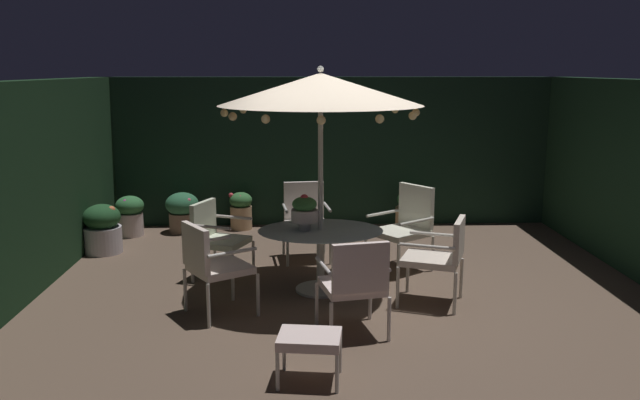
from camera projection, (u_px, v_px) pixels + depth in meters
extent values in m
cube|color=brown|center=(348.00, 298.00, 7.21)|extent=(7.51, 7.52, 0.02)
cube|color=#172E20|center=(332.00, 151.00, 10.51)|extent=(7.51, 0.30, 2.36)
cube|color=#17311A|center=(8.00, 195.00, 6.86)|extent=(0.30, 7.52, 2.36)
cylinder|color=silver|center=(321.00, 289.00, 7.44)|extent=(0.57, 0.57, 0.03)
cylinder|color=silver|center=(321.00, 261.00, 7.37)|extent=(0.09, 0.09, 0.69)
ellipsoid|color=#99ABA9|center=(321.00, 230.00, 7.30)|extent=(1.41, 1.15, 0.03)
cylinder|color=silver|center=(321.00, 195.00, 7.22)|extent=(0.06, 0.06, 2.22)
cone|color=beige|center=(321.00, 89.00, 6.99)|extent=(2.23, 2.23, 0.35)
sphere|color=silver|center=(321.00, 69.00, 6.95)|extent=(0.07, 0.07, 0.07)
sphere|color=#F9DB8C|center=(416.00, 113.00, 7.08)|extent=(0.09, 0.09, 0.09)
sphere|color=#F9DB8C|center=(395.00, 110.00, 7.60)|extent=(0.09, 0.09, 0.09)
sphere|color=#F9DB8C|center=(361.00, 108.00, 7.94)|extent=(0.09, 0.09, 0.09)
sphere|color=#F9DB8C|center=(318.00, 107.00, 8.06)|extent=(0.09, 0.09, 0.09)
sphere|color=#F9DB8C|center=(274.00, 108.00, 7.90)|extent=(0.09, 0.09, 0.09)
sphere|color=#F9DB8C|center=(243.00, 110.00, 7.55)|extent=(0.09, 0.09, 0.09)
sphere|color=#F9DB8C|center=(224.00, 113.00, 7.02)|extent=(0.09, 0.09, 0.09)
sphere|color=#F9DB8C|center=(233.00, 116.00, 6.49)|extent=(0.09, 0.09, 0.09)
sphere|color=#F9DB8C|center=(266.00, 119.00, 6.16)|extent=(0.09, 0.09, 0.09)
sphere|color=#F9DB8C|center=(321.00, 120.00, 6.02)|extent=(0.09, 0.09, 0.09)
sphere|color=#F9DB8C|center=(380.00, 119.00, 6.18)|extent=(0.09, 0.09, 0.09)
sphere|color=#F9DB8C|center=(413.00, 116.00, 6.59)|extent=(0.09, 0.09, 0.09)
cylinder|color=beige|center=(305.00, 226.00, 7.26)|extent=(0.13, 0.13, 0.09)
cylinder|color=beige|center=(304.00, 216.00, 7.24)|extent=(0.30, 0.30, 0.14)
ellipsoid|color=#377339|center=(304.00, 204.00, 7.21)|extent=(0.28, 0.28, 0.17)
sphere|color=#D03841|center=(304.00, 199.00, 7.20)|extent=(0.10, 0.10, 0.10)
cylinder|color=beige|center=(253.00, 258.00, 7.98)|extent=(0.04, 0.04, 0.42)
cylinder|color=beige|center=(233.00, 270.00, 7.49)|extent=(0.04, 0.04, 0.42)
cylinder|color=beige|center=(215.00, 254.00, 8.16)|extent=(0.04, 0.04, 0.42)
cylinder|color=beige|center=(192.00, 265.00, 7.67)|extent=(0.04, 0.04, 0.42)
cube|color=silver|center=(223.00, 242.00, 7.78)|extent=(0.69, 0.69, 0.07)
cube|color=silver|center=(203.00, 219.00, 7.81)|extent=(0.25, 0.50, 0.44)
cylinder|color=beige|center=(233.00, 217.00, 7.98)|extent=(0.49, 0.23, 0.04)
cylinder|color=beige|center=(211.00, 227.00, 7.48)|extent=(0.49, 0.23, 0.04)
cylinder|color=beige|center=(233.00, 281.00, 7.08)|extent=(0.04, 0.04, 0.45)
cylinder|color=beige|center=(258.00, 295.00, 6.63)|extent=(0.04, 0.04, 0.45)
cylinder|color=beige|center=(185.00, 290.00, 6.77)|extent=(0.04, 0.04, 0.45)
cylinder|color=beige|center=(208.00, 306.00, 6.32)|extent=(0.04, 0.04, 0.45)
cube|color=silver|center=(220.00, 268.00, 6.65)|extent=(0.75, 0.75, 0.07)
cube|color=silver|center=(196.00, 248.00, 6.45)|extent=(0.34, 0.48, 0.45)
cylinder|color=beige|center=(208.00, 240.00, 6.83)|extent=(0.46, 0.32, 0.04)
cylinder|color=beige|center=(233.00, 252.00, 6.37)|extent=(0.46, 0.32, 0.04)
cylinder|color=silver|center=(317.00, 303.00, 6.42)|extent=(0.04, 0.04, 0.43)
cylinder|color=silver|center=(370.00, 299.00, 6.54)|extent=(0.04, 0.04, 0.43)
cylinder|color=silver|center=(331.00, 325.00, 5.88)|extent=(0.04, 0.04, 0.43)
cylinder|color=silver|center=(389.00, 320.00, 6.00)|extent=(0.04, 0.04, 0.43)
cube|color=silver|center=(352.00, 286.00, 6.16)|extent=(0.64, 0.65, 0.07)
cube|color=silver|center=(361.00, 268.00, 5.85)|extent=(0.53, 0.17, 0.46)
cylinder|color=silver|center=(324.00, 266.00, 6.05)|extent=(0.15, 0.54, 0.04)
cylinder|color=silver|center=(380.00, 262.00, 6.18)|extent=(0.15, 0.54, 0.04)
cylinder|color=beige|center=(398.00, 288.00, 6.85)|extent=(0.04, 0.04, 0.45)
cylinder|color=beige|center=(408.00, 273.00, 7.34)|extent=(0.04, 0.04, 0.45)
cylinder|color=beige|center=(455.00, 294.00, 6.66)|extent=(0.04, 0.04, 0.45)
cylinder|color=beige|center=(461.00, 278.00, 7.15)|extent=(0.04, 0.04, 0.45)
cube|color=beige|center=(431.00, 260.00, 6.95)|extent=(0.73, 0.69, 0.07)
cube|color=beige|center=(459.00, 239.00, 6.81)|extent=(0.24, 0.50, 0.43)
cylinder|color=beige|center=(427.00, 246.00, 6.66)|extent=(0.55, 0.24, 0.04)
cylinder|color=beige|center=(436.00, 234.00, 7.15)|extent=(0.55, 0.24, 0.04)
cylinder|color=beige|center=(398.00, 262.00, 7.74)|extent=(0.04, 0.04, 0.45)
cylinder|color=beige|center=(365.00, 252.00, 8.19)|extent=(0.04, 0.04, 0.45)
cylinder|color=beige|center=(432.00, 254.00, 8.11)|extent=(0.04, 0.04, 0.45)
cylinder|color=beige|center=(399.00, 244.00, 8.56)|extent=(0.04, 0.04, 0.45)
cube|color=silver|center=(399.00, 233.00, 8.10)|extent=(0.81, 0.80, 0.07)
cube|color=silver|center=(416.00, 206.00, 8.21)|extent=(0.38, 0.48, 0.54)
cylinder|color=beige|center=(417.00, 221.00, 7.83)|extent=(0.48, 0.37, 0.04)
cylinder|color=beige|center=(383.00, 213.00, 8.28)|extent=(0.48, 0.37, 0.04)
cylinder|color=silver|center=(331.00, 248.00, 8.38)|extent=(0.04, 0.04, 0.43)
cylinder|color=silver|center=(288.00, 250.00, 8.30)|extent=(0.04, 0.04, 0.43)
cylinder|color=silver|center=(324.00, 238.00, 8.91)|extent=(0.04, 0.04, 0.43)
cylinder|color=silver|center=(284.00, 239.00, 8.83)|extent=(0.04, 0.04, 0.43)
cube|color=silver|center=(306.00, 225.00, 8.56)|extent=(0.60, 0.59, 0.07)
cube|color=silver|center=(304.00, 200.00, 8.75)|extent=(0.54, 0.12, 0.50)
cylinder|color=silver|center=(327.00, 207.00, 8.55)|extent=(0.10, 0.52, 0.04)
cylinder|color=silver|center=(285.00, 208.00, 8.47)|extent=(0.10, 0.52, 0.04)
cylinder|color=beige|center=(284.00, 352.00, 5.44)|extent=(0.03, 0.03, 0.32)
cylinder|color=beige|center=(340.00, 354.00, 5.40)|extent=(0.03, 0.03, 0.32)
cylinder|color=beige|center=(278.00, 371.00, 5.09)|extent=(0.03, 0.03, 0.32)
cylinder|color=beige|center=(337.00, 374.00, 5.05)|extent=(0.03, 0.03, 0.32)
cube|color=silver|center=(310.00, 339.00, 5.21)|extent=(0.54, 0.45, 0.08)
cylinder|color=tan|center=(411.00, 219.00, 10.12)|extent=(0.49, 0.49, 0.38)
ellipsoid|color=#16451D|center=(412.00, 200.00, 10.06)|extent=(0.45, 0.45, 0.31)
sphere|color=#E25471|center=(423.00, 192.00, 10.08)|extent=(0.06, 0.06, 0.06)
sphere|color=#D34678|center=(405.00, 194.00, 10.13)|extent=(0.11, 0.11, 0.11)
sphere|color=#E24B78|center=(410.00, 198.00, 9.96)|extent=(0.09, 0.09, 0.09)
cylinder|color=silver|center=(103.00, 240.00, 8.94)|extent=(0.51, 0.51, 0.36)
ellipsoid|color=#1E4624|center=(102.00, 217.00, 8.87)|extent=(0.50, 0.50, 0.35)
sphere|color=#E67747|center=(111.00, 210.00, 8.83)|extent=(0.10, 0.10, 0.10)
sphere|color=orange|center=(95.00, 212.00, 8.99)|extent=(0.08, 0.08, 0.08)
sphere|color=orange|center=(93.00, 215.00, 8.74)|extent=(0.10, 0.10, 0.10)
cylinder|color=tan|center=(306.00, 219.00, 10.23)|extent=(0.34, 0.34, 0.32)
ellipsoid|color=#2C733A|center=(306.00, 203.00, 10.18)|extent=(0.39, 0.39, 0.27)
sphere|color=orange|center=(312.00, 198.00, 10.15)|extent=(0.07, 0.07, 0.07)
sphere|color=orange|center=(306.00, 201.00, 10.27)|extent=(0.11, 0.11, 0.11)
sphere|color=orange|center=(299.00, 199.00, 10.24)|extent=(0.11, 0.11, 0.11)
sphere|color=orange|center=(301.00, 202.00, 10.08)|extent=(0.09, 0.09, 0.09)
sphere|color=#E57F43|center=(308.00, 199.00, 10.01)|extent=(0.07, 0.07, 0.07)
cylinder|color=tan|center=(241.00, 218.00, 10.27)|extent=(0.34, 0.34, 0.36)
ellipsoid|color=#356B37|center=(241.00, 200.00, 10.21)|extent=(0.36, 0.36, 0.25)
sphere|color=#CB393F|center=(247.00, 199.00, 10.19)|extent=(0.08, 0.08, 0.08)
sphere|color=red|center=(242.00, 195.00, 10.34)|extent=(0.08, 0.08, 0.08)
sphere|color=#D33A43|center=(231.00, 195.00, 10.17)|extent=(0.08, 0.08, 0.08)
sphere|color=#C52A45|center=(240.00, 197.00, 10.10)|extent=(0.06, 0.06, 0.06)
cylinder|color=beige|center=(131.00, 224.00, 9.85)|extent=(0.38, 0.38, 0.35)
ellipsoid|color=#316B39|center=(130.00, 206.00, 9.79)|extent=(0.42, 0.42, 0.30)
sphere|color=#B2438B|center=(137.00, 203.00, 9.80)|extent=(0.08, 0.08, 0.08)
sphere|color=#A44586|center=(131.00, 201.00, 9.88)|extent=(0.08, 0.08, 0.08)
sphere|color=#B2387B|center=(121.00, 204.00, 9.78)|extent=(0.06, 0.06, 0.06)
sphere|color=#AC3284|center=(125.00, 202.00, 9.66)|extent=(0.08, 0.08, 0.08)
cylinder|color=#7C6350|center=(183.00, 222.00, 10.08)|extent=(0.41, 0.41, 0.30)
ellipsoid|color=#2C6441|center=(182.00, 204.00, 10.02)|extent=(0.51, 0.51, 0.36)
sphere|color=#EC507B|center=(192.00, 200.00, 10.03)|extent=(0.10, 0.10, 0.10)
sphere|color=#DF587A|center=(193.00, 199.00, 10.18)|extent=(0.09, 0.09, 0.09)
sphere|color=#E05069|center=(176.00, 202.00, 10.16)|extent=(0.11, 0.11, 0.11)
sphere|color=#EF5575|center=(173.00, 198.00, 10.01)|extent=(0.09, 0.09, 0.09)
sphere|color=#DE6075|center=(177.00, 204.00, 9.89)|extent=(0.06, 0.06, 0.06)
sphere|color=#D8546E|center=(189.00, 200.00, 9.87)|extent=(0.07, 0.07, 0.07)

